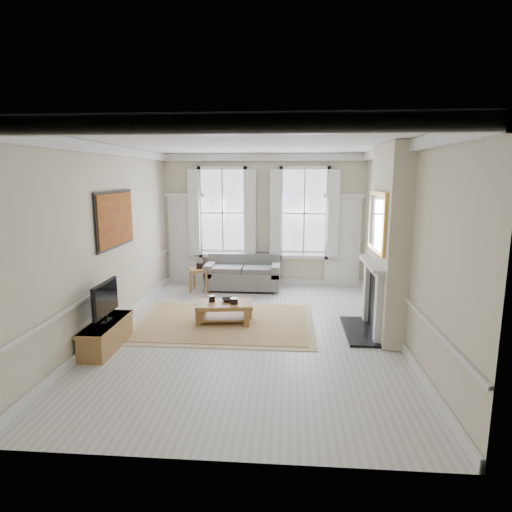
# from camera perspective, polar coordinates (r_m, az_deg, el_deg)

# --- Properties ---
(floor) EXTENTS (7.20, 7.20, 0.00)m
(floor) POSITION_cam_1_polar(r_m,az_deg,el_deg) (7.99, -0.70, -10.22)
(floor) COLOR #B7B5AD
(floor) RESTS_ON ground
(ceiling) EXTENTS (7.20, 7.20, 0.00)m
(ceiling) POSITION_cam_1_polar(r_m,az_deg,el_deg) (7.48, -0.76, 14.88)
(ceiling) COLOR white
(ceiling) RESTS_ON back_wall
(back_wall) EXTENTS (5.20, 0.00, 5.20)m
(back_wall) POSITION_cam_1_polar(r_m,az_deg,el_deg) (11.11, 0.97, 4.74)
(back_wall) COLOR beige
(back_wall) RESTS_ON floor
(left_wall) EXTENTS (0.00, 7.20, 7.20)m
(left_wall) POSITION_cam_1_polar(r_m,az_deg,el_deg) (8.21, -19.13, 2.02)
(left_wall) COLOR beige
(left_wall) RESTS_ON floor
(right_wall) EXTENTS (0.00, 7.20, 7.20)m
(right_wall) POSITION_cam_1_polar(r_m,az_deg,el_deg) (7.76, 18.76, 1.58)
(right_wall) COLOR beige
(right_wall) RESTS_ON floor
(window_left) EXTENTS (1.26, 0.20, 2.20)m
(window_left) POSITION_cam_1_polar(r_m,az_deg,el_deg) (11.16, -4.46, 5.77)
(window_left) COLOR #B2BCC6
(window_left) RESTS_ON back_wall
(window_right) EXTENTS (1.26, 0.20, 2.20)m
(window_right) POSITION_cam_1_polar(r_m,az_deg,el_deg) (11.03, 6.43, 5.68)
(window_right) COLOR #B2BCC6
(window_right) RESTS_ON back_wall
(door_left) EXTENTS (0.90, 0.08, 2.30)m
(door_left) POSITION_cam_1_polar(r_m,az_deg,el_deg) (11.45, -9.35, 2.01)
(door_left) COLOR silver
(door_left) RESTS_ON floor
(door_right) EXTENTS (0.90, 0.08, 2.30)m
(door_right) POSITION_cam_1_polar(r_m,az_deg,el_deg) (11.21, 11.47, 1.75)
(door_right) COLOR silver
(door_right) RESTS_ON floor
(painting) EXTENTS (0.05, 1.66, 1.06)m
(painting) POSITION_cam_1_polar(r_m,az_deg,el_deg) (8.42, -18.22, 4.69)
(painting) COLOR #A65B1C
(painting) RESTS_ON left_wall
(chimney_breast) EXTENTS (0.35, 1.70, 3.38)m
(chimney_breast) POSITION_cam_1_polar(r_m,az_deg,el_deg) (7.91, 17.19, 1.84)
(chimney_breast) COLOR beige
(chimney_breast) RESTS_ON floor
(hearth) EXTENTS (0.55, 1.50, 0.05)m
(hearth) POSITION_cam_1_polar(r_m,az_deg,el_deg) (8.25, 13.62, -9.68)
(hearth) COLOR black
(hearth) RESTS_ON floor
(fireplace) EXTENTS (0.21, 1.45, 1.33)m
(fireplace) POSITION_cam_1_polar(r_m,az_deg,el_deg) (8.07, 15.24, -4.93)
(fireplace) COLOR silver
(fireplace) RESTS_ON floor
(mirror) EXTENTS (0.06, 1.26, 1.06)m
(mirror) POSITION_cam_1_polar(r_m,az_deg,el_deg) (7.83, 15.79, 4.40)
(mirror) COLOR gold
(mirror) RESTS_ON chimney_breast
(sofa) EXTENTS (1.86, 0.90, 0.86)m
(sofa) POSITION_cam_1_polar(r_m,az_deg,el_deg) (10.89, -1.70, -2.53)
(sofa) COLOR #60605E
(sofa) RESTS_ON floor
(side_table) EXTENTS (0.63, 0.63, 0.58)m
(side_table) POSITION_cam_1_polar(r_m,az_deg,el_deg) (10.71, -7.49, -2.23)
(side_table) COLOR olive
(side_table) RESTS_ON floor
(rug) EXTENTS (3.50, 2.60, 0.02)m
(rug) POSITION_cam_1_polar(r_m,az_deg,el_deg) (8.53, -4.22, -8.78)
(rug) COLOR #A78356
(rug) RESTS_ON floor
(coffee_table) EXTENTS (1.17, 0.77, 0.41)m
(coffee_table) POSITION_cam_1_polar(r_m,az_deg,el_deg) (8.43, -4.25, -6.74)
(coffee_table) COLOR olive
(coffee_table) RESTS_ON rug
(ceramic_pot_a) EXTENTS (0.12, 0.12, 0.12)m
(ceramic_pot_a) POSITION_cam_1_polar(r_m,az_deg,el_deg) (8.48, -5.89, -5.69)
(ceramic_pot_a) COLOR black
(ceramic_pot_a) RESTS_ON coffee_table
(ceramic_pot_b) EXTENTS (0.16, 0.16, 0.11)m
(ceramic_pot_b) POSITION_cam_1_polar(r_m,az_deg,el_deg) (8.32, -2.94, -6.00)
(ceramic_pot_b) COLOR black
(ceramic_pot_b) RESTS_ON coffee_table
(bowl) EXTENTS (0.32, 0.32, 0.06)m
(bowl) POSITION_cam_1_polar(r_m,az_deg,el_deg) (8.49, -3.82, -5.85)
(bowl) COLOR black
(bowl) RESTS_ON coffee_table
(tv_stand) EXTENTS (0.42, 1.30, 0.46)m
(tv_stand) POSITION_cam_1_polar(r_m,az_deg,el_deg) (7.67, -19.32, -9.93)
(tv_stand) COLOR olive
(tv_stand) RESTS_ON floor
(tv) EXTENTS (0.08, 0.90, 0.68)m
(tv) POSITION_cam_1_polar(r_m,az_deg,el_deg) (7.47, -19.46, -5.43)
(tv) COLOR black
(tv) RESTS_ON tv_stand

